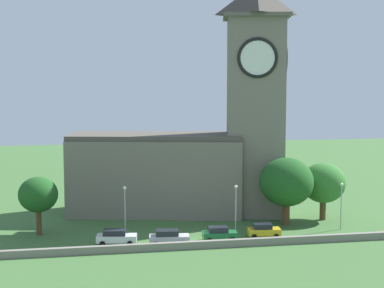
{
  "coord_description": "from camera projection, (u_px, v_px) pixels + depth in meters",
  "views": [
    {
      "loc": [
        -14.67,
        -73.05,
        19.78
      ],
      "look_at": [
        0.58,
        6.64,
        11.16
      ],
      "focal_mm": 59.45,
      "sensor_mm": 36.0,
      "label": 1
    }
  ],
  "objects": [
    {
      "name": "quay_barrier",
      "position": [
        202.0,
        245.0,
        73.38
      ],
      "size": [
        56.77,
        0.7,
        0.89
      ],
      "primitive_type": "cube",
      "color": "gray",
      "rests_on": "ground"
    },
    {
      "name": "ground_plane",
      "position": [
        177.0,
        215.0,
        90.83
      ],
      "size": [
        200.0,
        200.0,
        0.0
      ],
      "primitive_type": "plane",
      "color": "#3D6633"
    },
    {
      "name": "streetlamp_west_mid",
      "position": [
        125.0,
        203.0,
        77.16
      ],
      "size": [
        0.44,
        0.44,
        6.57
      ],
      "color": "#9EA0A5",
      "rests_on": "ground"
    },
    {
      "name": "tree_by_tower",
      "position": [
        286.0,
        182.0,
        84.51
      ],
      "size": [
        7.22,
        7.22,
        9.08
      ],
      "color": "brown",
      "rests_on": "ground"
    },
    {
      "name": "tree_riverside_east",
      "position": [
        323.0,
        183.0,
        87.68
      ],
      "size": [
        6.16,
        6.16,
        7.96
      ],
      "color": "brown",
      "rests_on": "ground"
    },
    {
      "name": "car_white",
      "position": [
        116.0,
        237.0,
        75.19
      ],
      "size": [
        4.96,
        2.86,
        1.77
      ],
      "color": "silver",
      "rests_on": "ground"
    },
    {
      "name": "church",
      "position": [
        199.0,
        141.0,
        91.32
      ],
      "size": [
        32.46,
        16.14,
        32.75
      ],
      "color": "slate",
      "rests_on": "ground"
    },
    {
      "name": "car_silver",
      "position": [
        169.0,
        237.0,
        74.92
      ],
      "size": [
        4.89,
        2.62,
        1.79
      ],
      "color": "silver",
      "rests_on": "ground"
    },
    {
      "name": "streetlamp_central",
      "position": [
        236.0,
        201.0,
        78.94
      ],
      "size": [
        0.44,
        0.44,
        6.4
      ],
      "color": "#9EA0A5",
      "rests_on": "ground"
    },
    {
      "name": "tree_churchyard",
      "position": [
        38.0,
        195.0,
        79.27
      ],
      "size": [
        4.94,
        4.94,
        7.35
      ],
      "color": "brown",
      "rests_on": "ground"
    },
    {
      "name": "car_yellow",
      "position": [
        264.0,
        230.0,
        78.49
      ],
      "size": [
        4.2,
        2.57,
        1.74
      ],
      "color": "gold",
      "rests_on": "ground"
    },
    {
      "name": "streetlamp_east_mid",
      "position": [
        341.0,
        198.0,
        82.22
      ],
      "size": [
        0.44,
        0.44,
        6.13
      ],
      "color": "#9EA0A5",
      "rests_on": "ground"
    },
    {
      "name": "car_green",
      "position": [
        219.0,
        234.0,
        76.76
      ],
      "size": [
        4.23,
        2.34,
        1.74
      ],
      "color": "#1E6B38",
      "rests_on": "ground"
    }
  ]
}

